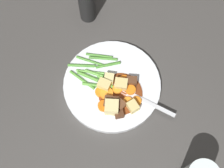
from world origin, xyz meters
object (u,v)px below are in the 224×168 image
potato_chunk_3 (112,107)px  carrot_slice_0 (136,101)px  meat_chunk_0 (132,81)px  carrot_slice_3 (100,91)px  dinner_plate (112,85)px  potato_chunk_0 (121,84)px  meat_chunk_2 (119,113)px  meat_chunk_3 (111,102)px  carrot_slice_1 (124,81)px  carrot_slice_5 (103,106)px  carrot_slice_7 (116,90)px  potato_chunk_2 (131,108)px  potato_chunk_1 (110,78)px  carrot_slice_6 (107,94)px  pepper_mill (87,5)px  meat_chunk_1 (119,104)px  potato_chunk_4 (104,85)px  fork (141,99)px  carrot_slice_2 (128,101)px  carrot_slice_4 (131,90)px

potato_chunk_3 → carrot_slice_0: bearing=69.2°
meat_chunk_0 → carrot_slice_3: bearing=-112.3°
potato_chunk_3 → dinner_plate: bearing=140.7°
potato_chunk_0 → meat_chunk_2: size_ratio=1.40×
meat_chunk_3 → carrot_slice_1: bearing=112.0°
carrot_slice_1 → meat_chunk_0: bearing=39.3°
potato_chunk_0 → meat_chunk_0: size_ratio=1.20×
carrot_slice_5 → meat_chunk_0: (-0.01, 0.10, 0.01)m
carrot_slice_7 → meat_chunk_2: size_ratio=1.09×
dinner_plate → carrot_slice_1: size_ratio=8.98×
potato_chunk_2 → meat_chunk_0: 0.07m
potato_chunk_1 → carrot_slice_6: bearing=-51.2°
carrot_slice_3 → pepper_mill: size_ratio=0.26×
meat_chunk_1 → meat_chunk_2: 0.02m
meat_chunk_2 → carrot_slice_0: bearing=87.9°
potato_chunk_0 → meat_chunk_1: potato_chunk_0 is taller
carrot_slice_0 → meat_chunk_3: (-0.04, -0.05, 0.01)m
potato_chunk_0 → meat_chunk_2: (0.06, -0.05, -0.00)m
carrot_slice_7 → potato_chunk_0: size_ratio=0.78×
potato_chunk_3 → potato_chunk_0: bearing=120.8°
potato_chunk_0 → pepper_mill: pepper_mill is taller
carrot_slice_0 → meat_chunk_2: bearing=-92.1°
potato_chunk_1 → potato_chunk_4: potato_chunk_4 is taller
fork → potato_chunk_4: bearing=-148.4°
potato_chunk_2 → pepper_mill: bearing=163.5°
pepper_mill → carrot_slice_7: bearing=-20.4°
potato_chunk_3 → potato_chunk_2: bearing=52.2°
carrot_slice_1 → potato_chunk_4: bearing=-111.4°
carrot_slice_0 → potato_chunk_2: size_ratio=0.91×
carrot_slice_0 → potato_chunk_0: potato_chunk_0 is taller
carrot_slice_5 → potato_chunk_4: potato_chunk_4 is taller
potato_chunk_0 → potato_chunk_3: 0.07m
carrot_slice_0 → carrot_slice_1: 0.06m
carrot_slice_2 → meat_chunk_3: size_ratio=0.75×
meat_chunk_1 → potato_chunk_0: bearing=136.3°
meat_chunk_3 → potato_chunk_1: bearing=142.8°
dinner_plate → meat_chunk_3: size_ratio=7.71×
potato_chunk_2 → potato_chunk_4: size_ratio=0.90×
carrot_slice_4 → carrot_slice_7: carrot_slice_7 is taller
dinner_plate → pepper_mill: pepper_mill is taller
potato_chunk_0 → carrot_slice_7: bearing=-80.7°
potato_chunk_2 → fork: potato_chunk_2 is taller
carrot_slice_7 → carrot_slice_3: bearing=-128.4°
potato_chunk_3 → pepper_mill: (-0.27, 0.13, 0.02)m
dinner_plate → carrot_slice_1: (0.01, 0.03, 0.01)m
carrot_slice_7 → potato_chunk_1: size_ratio=1.00×
potato_chunk_0 → meat_chunk_1: (0.04, -0.04, -0.00)m
carrot_slice_7 → potato_chunk_2: potato_chunk_2 is taller
meat_chunk_2 → fork: 0.07m
potato_chunk_0 → potato_chunk_3: size_ratio=0.93×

